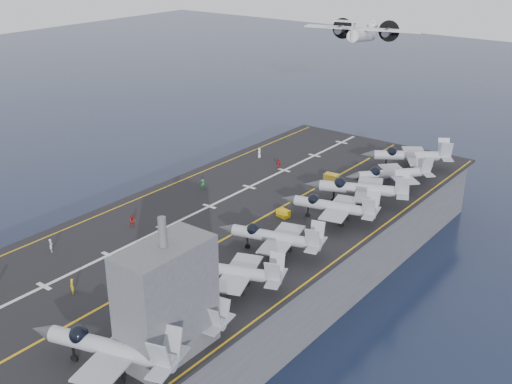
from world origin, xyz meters
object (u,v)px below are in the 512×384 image
Objects in this scene: transport_plane at (362,36)px; fighter_jet_0 at (111,347)px; tow_cart_a at (160,272)px; island_superstructure at (166,288)px.

fighter_jet_0 is at bearing -74.85° from transport_plane.
tow_cart_a is at bearing -78.45° from transport_plane.
island_superstructure is at bearing 68.68° from fighter_jet_0.
transport_plane reaches higher than tow_cart_a.
island_superstructure is 0.80× the size of fighter_jet_0.
island_superstructure is at bearing -41.30° from tow_cart_a.
fighter_jet_0 reaches higher than tow_cart_a.
fighter_jet_0 is at bearing -59.06° from tow_cart_a.
fighter_jet_0 is 18.37m from tow_cart_a.
island_superstructure is 7.54m from fighter_jet_0.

